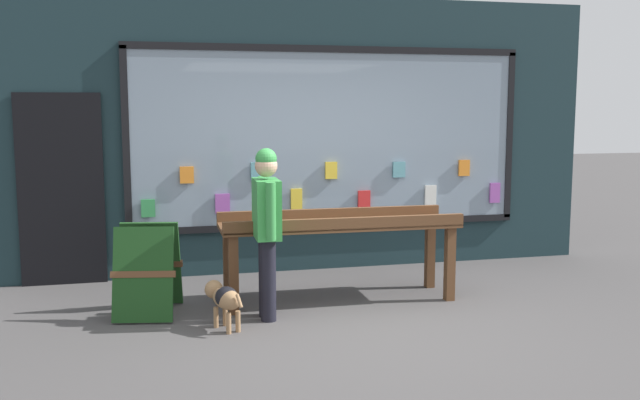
% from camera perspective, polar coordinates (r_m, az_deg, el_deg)
% --- Properties ---
extents(ground_plane, '(40.00, 40.00, 0.00)m').
position_cam_1_polar(ground_plane, '(6.48, 3.68, -10.06)').
color(ground_plane, '#474444').
extents(shopfront_facade, '(7.09, 0.29, 3.22)m').
position_cam_1_polar(shopfront_facade, '(8.48, -1.28, 5.12)').
color(shopfront_facade, '#192D33').
rests_on(shopfront_facade, ground_plane).
extents(display_table_main, '(2.39, 0.74, 0.89)m').
position_cam_1_polar(display_table_main, '(7.16, 1.48, -2.46)').
color(display_table_main, brown).
rests_on(display_table_main, ground_plane).
extents(person_browsing, '(0.23, 0.64, 1.58)m').
position_cam_1_polar(person_browsing, '(6.51, -4.29, -1.73)').
color(person_browsing, black).
rests_on(person_browsing, ground_plane).
extents(small_dog, '(0.33, 0.54, 0.40)m').
position_cam_1_polar(small_dog, '(6.38, -7.66, -7.76)').
color(small_dog, '#99724C').
rests_on(small_dog, ground_plane).
extents(sandwich_board_sign, '(0.67, 0.78, 0.85)m').
position_cam_1_polar(sandwich_board_sign, '(6.92, -13.62, -5.38)').
color(sandwich_board_sign, '#193F19').
rests_on(sandwich_board_sign, ground_plane).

